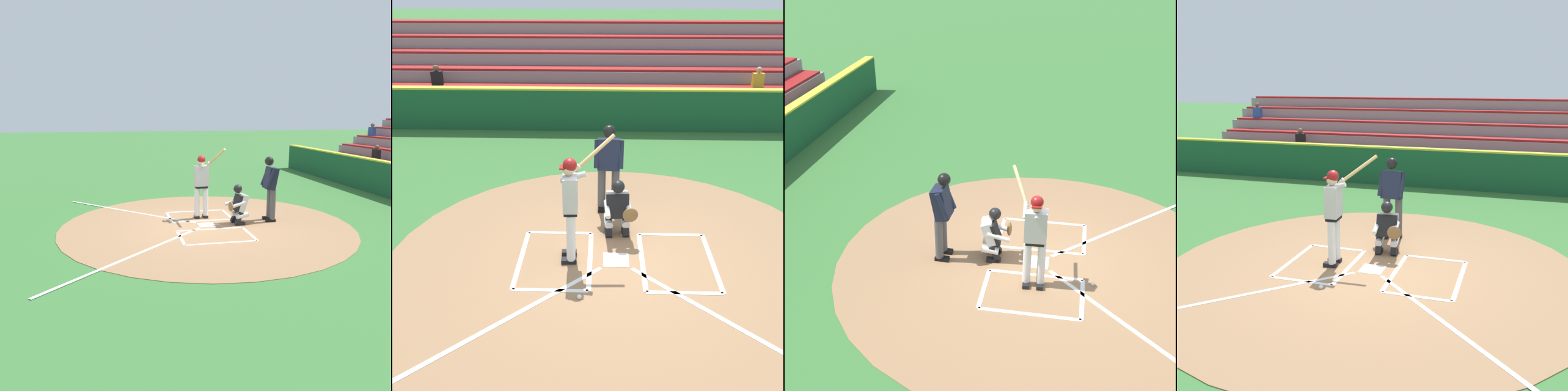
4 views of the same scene
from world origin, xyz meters
TOP-DOWN VIEW (x-y plane):
  - ground_plane at (0.00, 0.00)m, footprint 120.00×120.00m
  - dirt_circle at (0.00, 0.00)m, footprint 8.00×8.00m
  - home_plate_and_chalk at (0.00, 0.88)m, footprint 7.93×4.91m
  - batter at (0.77, -0.03)m, footprint 0.91×0.74m
  - catcher at (-0.04, -0.89)m, footprint 0.63×0.61m
  - plate_umpire at (0.13, -1.89)m, footprint 0.59×0.43m
  - baseball at (0.58, 1.08)m, footprint 0.07×0.07m
  - backstop_wall at (0.00, -7.50)m, footprint 22.00×0.36m
  - bleacher_stand at (0.00, -11.33)m, footprint 20.00×5.10m

SIDE VIEW (x-z plane):
  - ground_plane at x=0.00m, z-range 0.00..0.00m
  - dirt_circle at x=0.00m, z-range 0.00..0.01m
  - home_plate_and_chalk at x=0.00m, z-range 0.01..0.02m
  - baseball at x=0.58m, z-range 0.00..0.07m
  - catcher at x=-0.04m, z-range 0.02..1.15m
  - backstop_wall at x=0.00m, z-range 0.00..1.31m
  - bleacher_stand at x=0.00m, z-range -0.39..2.39m
  - plate_umpire at x=0.13m, z-range 0.14..2.01m
  - batter at x=0.77m, z-range 0.04..2.16m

